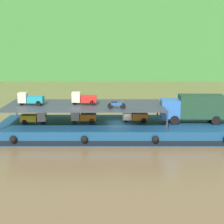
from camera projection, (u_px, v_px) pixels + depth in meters
name	position (u px, v px, depth m)	size (l,w,h in m)	color
ground_plane	(120.00, 136.00, 39.60)	(400.00, 400.00, 0.00)	brown
hillside_far_bank	(116.00, 13.00, 106.46)	(121.27, 38.27, 33.17)	#387533
cargo_barge	(120.00, 129.00, 39.42)	(26.47, 9.08, 1.50)	navy
covered_lorry	(195.00, 108.00, 38.92)	(7.90, 2.45, 3.10)	#285BA3
cargo_rack	(86.00, 105.00, 38.93)	(17.27, 7.70, 2.00)	#2D333D
mini_truck_lower_stern	(35.00, 117.00, 38.81)	(2.78, 1.28, 1.38)	gold
mini_truck_lower_aft	(84.00, 116.00, 39.22)	(2.74, 1.20, 1.38)	orange
mini_truck_lower_mid	(136.00, 116.00, 39.53)	(2.80, 1.30, 1.38)	orange
mini_truck_upper_stern	(32.00, 99.00, 38.75)	(2.75, 1.21, 1.38)	teal
mini_truck_upper_mid	(85.00, 98.00, 39.07)	(2.75, 1.21, 1.38)	red
motorcycle_upper_port	(117.00, 105.00, 36.56)	(1.90, 0.55, 0.87)	black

